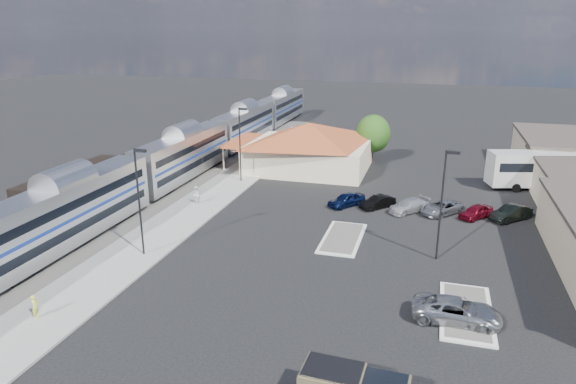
# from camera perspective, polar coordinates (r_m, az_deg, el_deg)

# --- Properties ---
(ground) EXTENTS (280.00, 280.00, 0.00)m
(ground) POSITION_cam_1_polar(r_m,az_deg,el_deg) (44.79, 0.56, -5.64)
(ground) COLOR black
(ground) RESTS_ON ground
(railbed) EXTENTS (16.00, 100.00, 0.12)m
(railbed) POSITION_cam_1_polar(r_m,az_deg,el_deg) (60.03, -16.97, -0.21)
(railbed) COLOR #4C4944
(railbed) RESTS_ON ground
(platform) EXTENTS (5.50, 92.00, 0.18)m
(platform) POSITION_cam_1_polar(r_m,az_deg,el_deg) (54.05, -10.05, -1.63)
(platform) COLOR gray
(platform) RESTS_ON ground
(passenger_train) EXTENTS (3.00, 104.00, 5.55)m
(passenger_train) POSITION_cam_1_polar(r_m,az_deg,el_deg) (63.80, -11.45, 3.88)
(passenger_train) COLOR silver
(passenger_train) RESTS_ON ground
(freight_cars) EXTENTS (2.80, 46.00, 4.00)m
(freight_cars) POSITION_cam_1_polar(r_m,az_deg,el_deg) (56.92, -22.70, 0.17)
(freight_cars) COLOR black
(freight_cars) RESTS_ON ground
(station_depot) EXTENTS (18.35, 12.24, 6.20)m
(station_depot) POSITION_cam_1_polar(r_m,az_deg,el_deg) (67.10, 2.32, 5.13)
(station_depot) COLOR beige
(station_depot) RESTS_ON ground
(traffic_island_south) EXTENTS (3.30, 7.50, 0.21)m
(traffic_island_south) POSITION_cam_1_polar(r_m,az_deg,el_deg) (45.75, 6.09, -5.08)
(traffic_island_south) COLOR silver
(traffic_island_south) RESTS_ON ground
(traffic_island_north) EXTENTS (3.30, 7.50, 0.21)m
(traffic_island_north) POSITION_cam_1_polar(r_m,az_deg,el_deg) (36.34, 19.19, -12.44)
(traffic_island_north) COLOR silver
(traffic_island_north) RESTS_ON ground
(lamp_plat_s) EXTENTS (1.08, 0.25, 9.00)m
(lamp_plat_s) POSITION_cam_1_polar(r_m,az_deg,el_deg) (42.00, -16.19, -0.20)
(lamp_plat_s) COLOR black
(lamp_plat_s) RESTS_ON ground
(lamp_plat_n) EXTENTS (1.08, 0.25, 9.00)m
(lamp_plat_n) POSITION_cam_1_polar(r_m,az_deg,el_deg) (61.05, -5.29, 5.92)
(lamp_plat_n) COLOR black
(lamp_plat_n) RESTS_ON ground
(lamp_lot) EXTENTS (1.08, 0.25, 9.00)m
(lamp_lot) POSITION_cam_1_polar(r_m,az_deg,el_deg) (41.53, 16.87, -0.47)
(lamp_lot) COLOR black
(lamp_lot) RESTS_ON ground
(tree_depot) EXTENTS (4.71, 4.71, 6.63)m
(tree_depot) POSITION_cam_1_polar(r_m,az_deg,el_deg) (71.41, 9.44, 6.41)
(tree_depot) COLOR #382314
(tree_depot) RESTS_ON ground
(suv) EXTENTS (5.66, 2.79, 1.54)m
(suv) POSITION_cam_1_polar(r_m,az_deg,el_deg) (34.86, 18.27, -12.44)
(suv) COLOR #A1A4A8
(suv) RESTS_ON ground
(coach_bus) EXTENTS (13.81, 6.37, 4.34)m
(coach_bus) POSITION_cam_1_polar(r_m,az_deg,el_deg) (65.98, 27.01, 2.40)
(coach_bus) COLOR white
(coach_bus) RESTS_ON ground
(person_a) EXTENTS (0.55, 0.67, 1.58)m
(person_a) POSITION_cam_1_polar(r_m,az_deg,el_deg) (36.93, -26.28, -11.33)
(person_a) COLOR #DBDD45
(person_a) RESTS_ON platform
(person_b) EXTENTS (0.86, 1.03, 1.88)m
(person_b) POSITION_cam_1_polar(r_m,az_deg,el_deg) (54.56, -10.19, -0.31)
(person_b) COLOR white
(person_b) RESTS_ON platform
(parked_car_a) EXTENTS (3.99, 4.33, 1.44)m
(parked_car_a) POSITION_cam_1_polar(r_m,az_deg,el_deg) (53.82, 6.51, -0.84)
(parked_car_a) COLOR #0C1840
(parked_car_a) RESTS_ON ground
(parked_car_b) EXTENTS (3.64, 3.84, 1.29)m
(parked_car_b) POSITION_cam_1_polar(r_m,az_deg,el_deg) (53.74, 9.93, -1.11)
(parked_car_b) COLOR black
(parked_car_b) RESTS_ON ground
(parked_car_c) EXTENTS (4.54, 4.62, 1.34)m
(parked_car_c) POSITION_cam_1_polar(r_m,az_deg,el_deg) (53.24, 13.31, -1.49)
(parked_car_c) COLOR silver
(parked_car_c) RESTS_ON ground
(parked_car_d) EXTENTS (4.84, 5.07, 1.33)m
(parked_car_d) POSITION_cam_1_polar(r_m,az_deg,el_deg) (53.51, 16.74, -1.68)
(parked_car_d) COLOR gray
(parked_car_d) RESTS_ON ground
(parked_car_e) EXTENTS (3.71, 3.98, 1.33)m
(parked_car_e) POSITION_cam_1_polar(r_m,az_deg,el_deg) (53.41, 20.17, -2.07)
(parked_car_e) COLOR maroon
(parked_car_e) RESTS_ON ground
(parked_car_f) EXTENTS (4.30, 4.29, 1.48)m
(parked_car_f) POSITION_cam_1_polar(r_m,az_deg,el_deg) (54.04, 23.53, -2.16)
(parked_car_f) COLOR black
(parked_car_f) RESTS_ON ground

